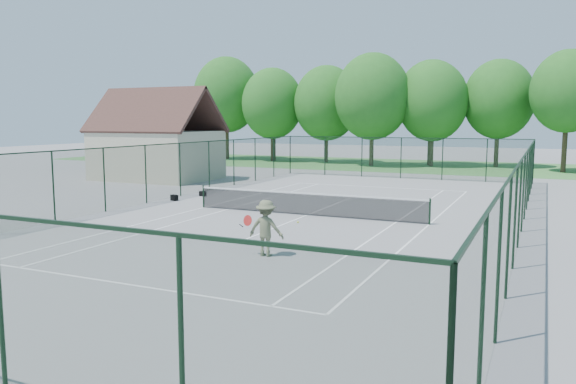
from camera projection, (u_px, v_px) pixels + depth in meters
name	position (u px, v px, depth m)	size (l,w,h in m)	color
ground	(306.00, 215.00, 25.38)	(140.00, 140.00, 0.00)	gray
grass_far	(431.00, 166.00, 52.42)	(80.00, 16.00, 0.01)	#47883F
court_lines	(306.00, 215.00, 25.38)	(11.05, 23.85, 0.01)	white
tennis_net	(306.00, 203.00, 25.31)	(11.08, 0.08, 1.10)	black
fence_enclosure	(307.00, 181.00, 25.18)	(18.05, 36.05, 3.02)	#16331F
utility_building	(157.00, 136.00, 40.62)	(8.60, 6.27, 6.63)	beige
tree_line_far	(433.00, 101.00, 51.65)	(39.40, 6.40, 9.70)	#453424
sports_bag_a	(174.00, 198.00, 29.99)	(0.40, 0.24, 0.32)	black
sports_bag_b	(203.00, 194.00, 31.78)	(0.37, 0.22, 0.29)	black
tennis_player	(266.00, 228.00, 17.71)	(1.82, 0.81, 1.78)	#5F6447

